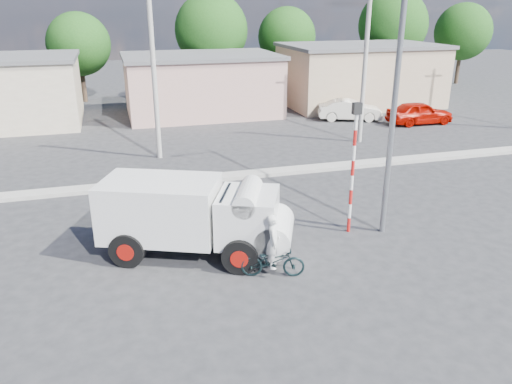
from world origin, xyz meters
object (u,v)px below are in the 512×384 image
object	(u,v)px
truck	(196,215)
traffic_pole	(353,158)
car_cream	(350,110)
streetlight	(392,83)
cyclist	(273,251)
bicycle	(273,261)
car_red	(420,113)

from	to	relation	value
truck	traffic_pole	bearing A→B (deg)	25.26
car_cream	truck	bearing A→B (deg)	159.85
car_cream	streetlight	distance (m)	17.84
cyclist	bicycle	bearing A→B (deg)	0.00
bicycle	car_cream	world-z (taller)	car_cream
truck	traffic_pole	xyz separation A→B (m)	(5.15, 0.19, 1.30)
traffic_pole	bicycle	bearing A→B (deg)	-148.26
truck	cyclist	size ratio (longest dim) A/B	3.83
cyclist	car_cream	world-z (taller)	cyclist
cyclist	car_red	bearing A→B (deg)	-26.85
bicycle	traffic_pole	world-z (taller)	traffic_pole
car_cream	traffic_pole	xyz separation A→B (m)	(-7.70, -15.64, 1.92)
car_red	streetlight	world-z (taller)	streetlight
cyclist	streetlight	world-z (taller)	streetlight
bicycle	cyclist	xyz separation A→B (m)	(0.00, 0.00, 0.31)
car_red	traffic_pole	world-z (taller)	traffic_pole
cyclist	traffic_pole	size ratio (longest dim) A/B	0.36
car_cream	car_red	bearing A→B (deg)	-101.71
truck	cyclist	bearing A→B (deg)	-23.44
truck	streetlight	bearing A→B (deg)	22.12
car_red	streetlight	xyz separation A→B (m)	(-10.53, -13.71, 4.25)
truck	bicycle	bearing A→B (deg)	-23.44
truck	bicycle	xyz separation A→B (m)	(1.79, -1.89, -0.83)
car_cream	streetlight	size ratio (longest dim) A/B	0.46
truck	traffic_pole	world-z (taller)	traffic_pole
traffic_pole	truck	bearing A→B (deg)	-177.91
bicycle	streetlight	bearing A→B (deg)	-50.61
bicycle	cyclist	size ratio (longest dim) A/B	1.14
traffic_pole	streetlight	bearing A→B (deg)	-17.73
cyclist	car_red	distance (m)	21.44
bicycle	traffic_pole	size ratio (longest dim) A/B	0.41
cyclist	car_cream	xyz separation A→B (m)	(11.07, 17.72, -0.11)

